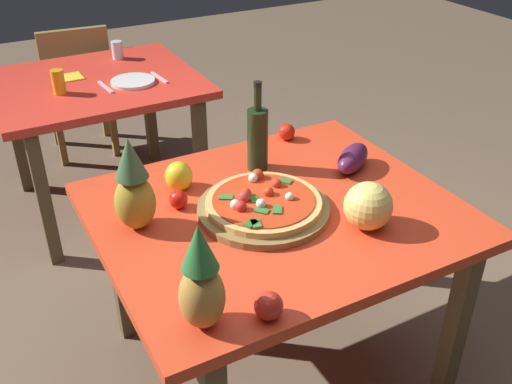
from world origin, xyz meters
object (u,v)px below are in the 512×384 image
object	(u,v)px
pineapple_right	(134,189)
drinking_glass_juice	(58,82)
bell_pepper	(179,176)
knife_utensil	(159,77)
wine_bottle	(258,137)
tomato_beside_pepper	(178,199)
pineapple_left	(201,282)
drinking_glass_water	(116,50)
pizza_board	(263,209)
tomato_near_board	(287,132)
napkin_folded	(68,78)
pizza	(262,201)
melon	(368,206)
eggplant	(353,158)
display_table	(276,230)
fork_utensil	(105,87)
tomato_by_bottle	(269,306)
background_table	(97,98)
dining_chair	(78,84)
dinner_plate	(133,81)

from	to	relation	value
pineapple_right	drinking_glass_juice	world-z (taller)	pineapple_right
bell_pepper	knife_utensil	distance (m)	1.12
wine_bottle	tomato_beside_pepper	distance (m)	0.39
pineapple_left	drinking_glass_juice	world-z (taller)	pineapple_left
bell_pepper	pineapple_right	bearing A→B (deg)	-142.28
pineapple_left	drinking_glass_water	bearing A→B (deg)	78.67
drinking_glass_juice	drinking_glass_water	size ratio (longest dim) A/B	1.21
pizza_board	tomato_near_board	world-z (taller)	tomato_near_board
pineapple_right	tomato_near_board	distance (m)	0.80
knife_utensil	napkin_folded	world-z (taller)	knife_utensil
pizza	tomato_beside_pepper	bearing A→B (deg)	146.46
melon	eggplant	xyz separation A→B (m)	(0.19, 0.33, -0.03)
display_table	wine_bottle	distance (m)	0.35
fork_utensil	napkin_folded	world-z (taller)	fork_utensil
pizza	melon	xyz separation A→B (m)	(0.25, -0.23, 0.04)
eggplant	tomato_by_bottle	xyz separation A→B (m)	(-0.66, -0.54, -0.01)
background_table	pineapple_left	size ratio (longest dim) A/B	3.39
melon	drinking_glass_water	world-z (taller)	melon
wine_bottle	tomato_beside_pepper	world-z (taller)	wine_bottle
pizza	pizza_board	bearing A→B (deg)	-67.10
wine_bottle	tomato_by_bottle	size ratio (longest dim) A/B	4.44
tomato_by_bottle	knife_utensil	bearing A→B (deg)	78.35
eggplant	dining_chair	bearing A→B (deg)	104.89
tomato_beside_pepper	knife_utensil	world-z (taller)	tomato_beside_pepper
dining_chair	bell_pepper	distance (m)	1.91
pineapple_left	fork_utensil	distance (m)	1.75
dining_chair	pineapple_right	distance (m)	2.09
dining_chair	tomato_beside_pepper	bearing A→B (deg)	91.55
dining_chair	tomato_by_bottle	world-z (taller)	dining_chair
dinner_plate	pineapple_right	bearing A→B (deg)	-107.48
tomato_near_board	fork_utensil	size ratio (longest dim) A/B	0.37
knife_utensil	background_table	bearing A→B (deg)	150.88
wine_bottle	knife_utensil	bearing A→B (deg)	89.26
pizza_board	wine_bottle	bearing A→B (deg)	65.03
pineapple_right	display_table	bearing A→B (deg)	-15.07
tomato_by_bottle	drinking_glass_water	distance (m)	2.21
display_table	pizza_board	distance (m)	0.11
melon	napkin_folded	bearing A→B (deg)	105.93
knife_utensil	tomato_beside_pepper	bearing A→B (deg)	-112.37
tomato_near_board	eggplant	bearing A→B (deg)	-75.66
knife_utensil	dinner_plate	bearing A→B (deg)	175.05
pineapple_right	tomato_near_board	size ratio (longest dim) A/B	4.56
background_table	melon	bearing A→B (deg)	-76.76
pizza_board	tomato_beside_pepper	bearing A→B (deg)	145.98
display_table	dinner_plate	distance (m)	1.36
pizza_board	pineapple_right	xyz separation A→B (m)	(-0.39, 0.12, 0.13)
melon	bell_pepper	distance (m)	0.66
drinking_glass_water	drinking_glass_juice	bearing A→B (deg)	-136.28
drinking_glass_juice	fork_utensil	size ratio (longest dim) A/B	0.65
background_table	napkin_folded	world-z (taller)	napkin_folded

